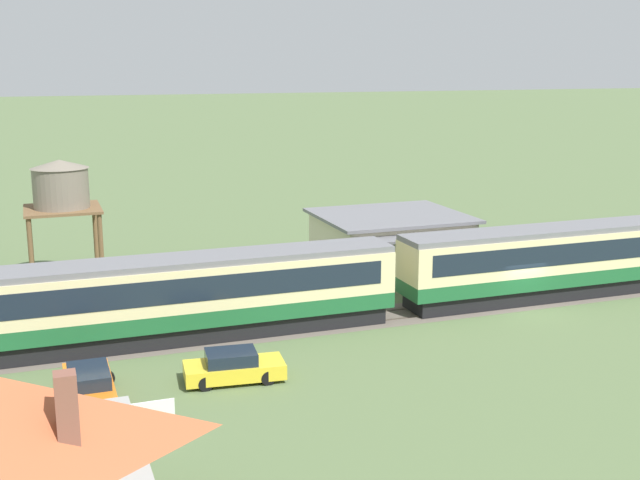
{
  "coord_description": "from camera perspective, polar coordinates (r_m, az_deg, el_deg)",
  "views": [
    {
      "loc": [
        -24.81,
        -35.64,
        13.21
      ],
      "look_at": [
        -9.85,
        5.6,
        3.43
      ],
      "focal_mm": 45.0,
      "sensor_mm": 36.0,
      "label": 1
    }
  ],
  "objects": [
    {
      "name": "railway_track",
      "position": [
        42.25,
        2.51,
        -5.65
      ],
      "size": [
        125.44,
        3.6,
        0.04
      ],
      "color": "#665B51",
      "rests_on": "ground_plane"
    },
    {
      "name": "parked_car_yellow",
      "position": [
        34.42,
        -6.17,
        -8.96
      ],
      "size": [
        4.36,
        2.21,
        1.33
      ],
      "rotation": [
        0.0,
        0.0,
        -0.1
      ],
      "color": "yellow",
      "rests_on": "ground_plane"
    },
    {
      "name": "parked_car_orange",
      "position": [
        33.48,
        -16.09,
        -9.96
      ],
      "size": [
        2.25,
        4.7,
        1.42
      ],
      "rotation": [
        0.0,
        0.0,
        1.57
      ],
      "color": "orange",
      "rests_on": "ground_plane"
    },
    {
      "name": "station_building",
      "position": [
        52.11,
        5.03,
        -0.09
      ],
      "size": [
        9.24,
        9.38,
        3.61
      ],
      "color": "beige",
      "rests_on": "ground_plane"
    },
    {
      "name": "water_tower",
      "position": [
        50.2,
        -17.94,
        3.52
      ],
      "size": [
        4.41,
        4.41,
        7.55
      ],
      "color": "brown",
      "rests_on": "ground_plane"
    },
    {
      "name": "ground_plane",
      "position": [
        45.39,
        14.3,
        -4.75
      ],
      "size": [
        600.0,
        600.0,
        0.0
      ],
      "primitive_type": "plane",
      "color": "#566B42"
    },
    {
      "name": "passenger_train",
      "position": [
        42.59,
        5.69,
        -2.37
      ],
      "size": [
        84.46,
        2.84,
        4.1
      ],
      "color": "#1E6033",
      "rests_on": "ground_plane"
    }
  ]
}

